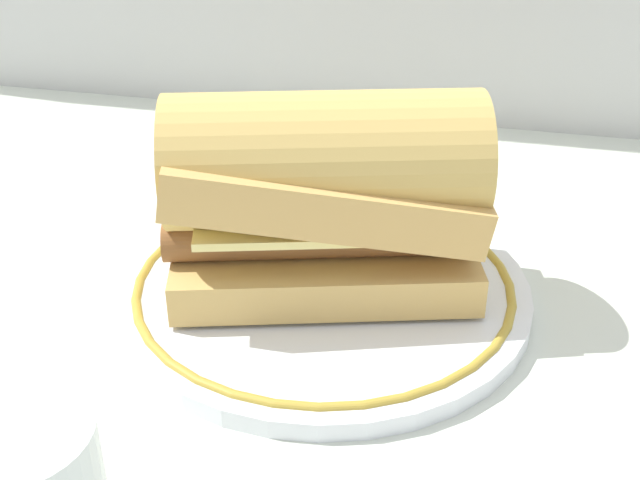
% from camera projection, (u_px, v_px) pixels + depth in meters
% --- Properties ---
extents(ground_plane, '(1.50, 1.50, 0.00)m').
position_uv_depth(ground_plane, '(324.00, 299.00, 0.55)').
color(ground_plane, silver).
extents(plate, '(0.27, 0.27, 0.01)m').
position_uv_depth(plate, '(320.00, 289.00, 0.55)').
color(plate, white).
rests_on(plate, ground_plane).
extents(sausage_sandwich, '(0.21, 0.14, 0.13)m').
position_uv_depth(sausage_sandwich, '(320.00, 192.00, 0.51)').
color(sausage_sandwich, tan).
rests_on(sausage_sandwich, plate).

